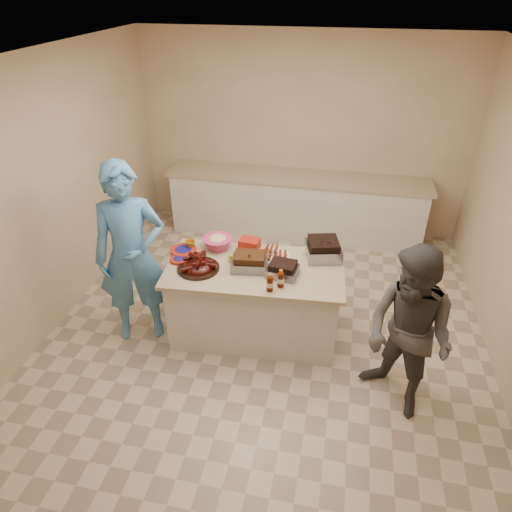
% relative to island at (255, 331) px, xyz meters
% --- Properties ---
extents(room, '(4.50, 5.00, 2.70)m').
position_rel_island_xyz_m(room, '(0.12, 0.03, 0.00)').
color(room, beige).
rests_on(room, ground).
extents(back_counter, '(3.60, 0.64, 0.90)m').
position_rel_island_xyz_m(back_counter, '(0.12, 2.23, 0.45)').
color(back_counter, silver).
rests_on(back_counter, ground).
extents(island, '(1.79, 1.03, 0.82)m').
position_rel_island_xyz_m(island, '(0.00, 0.00, 0.00)').
color(island, silver).
rests_on(island, ground).
extents(rib_platter, '(0.47, 0.47, 0.16)m').
position_rel_island_xyz_m(rib_platter, '(-0.53, -0.14, 0.82)').
color(rib_platter, '#3B0804').
rests_on(rib_platter, island).
extents(pulled_pork_tray, '(0.37, 0.30, 0.10)m').
position_rel_island_xyz_m(pulled_pork_tray, '(-0.05, -0.03, 0.82)').
color(pulled_pork_tray, '#47230F').
rests_on(pulled_pork_tray, island).
extents(brisket_tray, '(0.31, 0.27, 0.08)m').
position_rel_island_xyz_m(brisket_tray, '(0.28, -0.07, 0.82)').
color(brisket_tray, black).
rests_on(brisket_tray, island).
extents(roasting_pan, '(0.41, 0.41, 0.13)m').
position_rel_island_xyz_m(roasting_pan, '(0.63, 0.33, 0.82)').
color(roasting_pan, gray).
rests_on(roasting_pan, island).
extents(coleslaw_bowl, '(0.33, 0.33, 0.21)m').
position_rel_island_xyz_m(coleslaw_bowl, '(-0.45, 0.27, 0.82)').
color(coleslaw_bowl, '#C4336A').
rests_on(coleslaw_bowl, island).
extents(sausage_plate, '(0.31, 0.31, 0.05)m').
position_rel_island_xyz_m(sausage_plate, '(0.16, 0.23, 0.82)').
color(sausage_plate, silver).
rests_on(sausage_plate, island).
extents(mac_cheese_dish, '(0.29, 0.23, 0.07)m').
position_rel_island_xyz_m(mac_cheese_dish, '(0.57, 0.40, 0.82)').
color(mac_cheese_dish, orange).
rests_on(mac_cheese_dish, island).
extents(bbq_bottle_a, '(0.07, 0.07, 0.18)m').
position_rel_island_xyz_m(bbq_bottle_a, '(0.29, -0.27, 0.82)').
color(bbq_bottle_a, '#3E0F03').
rests_on(bbq_bottle_a, island).
extents(bbq_bottle_b, '(0.06, 0.06, 0.18)m').
position_rel_island_xyz_m(bbq_bottle_b, '(0.21, -0.35, 0.82)').
color(bbq_bottle_b, '#3E0F03').
rests_on(bbq_bottle_b, island).
extents(mustard_bottle, '(0.04, 0.04, 0.11)m').
position_rel_island_xyz_m(mustard_bottle, '(-0.26, 0.05, 0.82)').
color(mustard_bottle, yellow).
rests_on(mustard_bottle, island).
extents(sauce_bowl, '(0.14, 0.05, 0.13)m').
position_rel_island_xyz_m(sauce_bowl, '(-0.11, 0.18, 0.82)').
color(sauce_bowl, silver).
rests_on(sauce_bowl, island).
extents(plate_stack_large, '(0.29, 0.29, 0.03)m').
position_rel_island_xyz_m(plate_stack_large, '(-0.78, 0.13, 0.82)').
color(plate_stack_large, '#A91E0F').
rests_on(plate_stack_large, island).
extents(plate_stack_small, '(0.20, 0.20, 0.03)m').
position_rel_island_xyz_m(plate_stack_small, '(-0.77, -0.03, 0.82)').
color(plate_stack_small, '#A91E0F').
rests_on(plate_stack_small, island).
extents(plastic_cup, '(0.11, 0.10, 0.10)m').
position_rel_island_xyz_m(plastic_cup, '(-0.73, 0.20, 0.82)').
color(plastic_cup, '#AF6C0B').
rests_on(plastic_cup, island).
extents(basket_stack, '(0.22, 0.18, 0.10)m').
position_rel_island_xyz_m(basket_stack, '(-0.13, 0.35, 0.82)').
color(basket_stack, '#A91E0F').
rests_on(basket_stack, island).
extents(guest_blue, '(1.37, 2.01, 0.45)m').
position_rel_island_xyz_m(guest_blue, '(-1.17, -0.23, 0.00)').
color(guest_blue, '#4D8DCA').
rests_on(guest_blue, ground).
extents(guest_gray, '(1.65, 1.66, 0.60)m').
position_rel_island_xyz_m(guest_gray, '(1.41, -0.67, 0.00)').
color(guest_gray, '#524F4A').
rests_on(guest_gray, ground).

